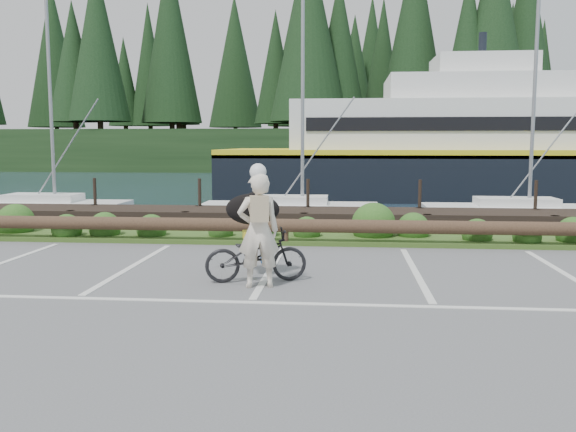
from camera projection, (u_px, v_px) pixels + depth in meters
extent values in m
plane|color=#57585A|center=(255.00, 296.00, 9.17)|extent=(72.00, 72.00, 0.00)
plane|color=#1A2E3F|center=(331.00, 181.00, 56.76)|extent=(160.00, 160.00, 0.00)
cube|color=#3D5B21|center=(288.00, 238.00, 14.40)|extent=(34.00, 1.60, 0.10)
imported|color=black|center=(256.00, 255.00, 10.07)|extent=(1.77, 0.98, 0.88)
imported|color=beige|center=(258.00, 231.00, 9.63)|extent=(0.75, 0.59, 1.82)
ellipsoid|color=black|center=(253.00, 209.00, 10.51)|extent=(0.67, 1.02, 0.54)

